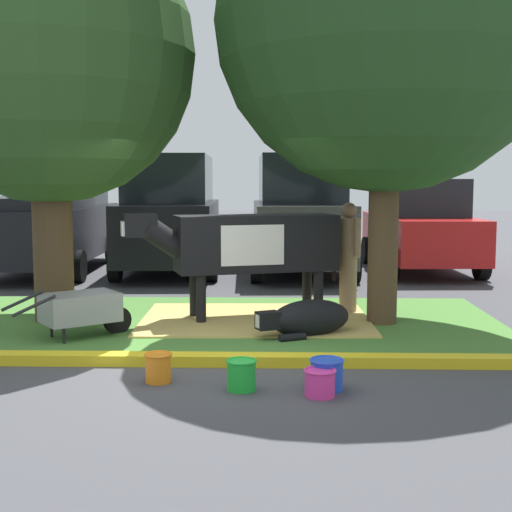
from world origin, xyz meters
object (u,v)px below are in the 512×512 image
object	(u,v)px
person_handler	(349,254)
sedan_silver	(420,226)
shade_tree_right	(387,20)
bucket_orange	(158,367)
suv_black	(171,214)
suv_dark_grey	(299,214)
bucket_blue	(327,374)
wheelbarrow	(82,308)
bucket_pink	(320,382)
cow_holstein	(249,244)
shade_tree_left	(47,57)
calf_lying	(308,319)
pickup_truck_black	(51,220)
bucket_green	(242,374)

from	to	relation	value
person_handler	sedan_silver	bearing A→B (deg)	67.76
shade_tree_right	bucket_orange	world-z (taller)	shade_tree_right
suv_black	suv_dark_grey	size ratio (longest dim) A/B	1.00
bucket_orange	bucket_blue	size ratio (longest dim) A/B	0.87
wheelbarrow	suv_dark_grey	world-z (taller)	suv_dark_grey
shade_tree_right	bucket_orange	distance (m)	5.60
shade_tree_right	bucket_pink	distance (m)	5.32
cow_holstein	shade_tree_right	bearing A→B (deg)	-9.52
shade_tree_right	cow_holstein	xyz separation A→B (m)	(-1.86, 0.31, -3.04)
bucket_orange	sedan_silver	distance (m)	9.82
suv_black	shade_tree_left	bearing A→B (deg)	-98.88
cow_holstein	bucket_blue	bearing A→B (deg)	-75.81
calf_lying	bucket_orange	xyz separation A→B (m)	(-1.58, -2.08, -0.09)
pickup_truck_black	calf_lying	bearing A→B (deg)	-50.56
bucket_blue	suv_black	bearing A→B (deg)	107.76
person_handler	bucket_pink	distance (m)	4.22
suv_dark_grey	sedan_silver	world-z (taller)	suv_dark_grey
pickup_truck_black	suv_dark_grey	world-z (taller)	suv_dark_grey
shade_tree_left	person_handler	world-z (taller)	shade_tree_left
bucket_green	suv_black	size ratio (longest dim) A/B	0.06
bucket_green	pickup_truck_black	xyz separation A→B (m)	(-4.62, 8.84, 0.96)
cow_holstein	bucket_pink	world-z (taller)	cow_holstein
person_handler	suv_dark_grey	distance (m)	4.74
bucket_blue	pickup_truck_black	xyz separation A→B (m)	(-5.43, 8.80, 0.96)
shade_tree_left	bucket_orange	size ratio (longest dim) A/B	19.59
cow_holstein	suv_black	size ratio (longest dim) A/B	0.65
person_handler	suv_black	distance (m)	5.83
shade_tree_right	pickup_truck_black	world-z (taller)	shade_tree_right
bucket_blue	sedan_silver	xyz separation A→B (m)	(2.67, 8.98, 0.83)
shade_tree_left	bucket_orange	bearing A→B (deg)	-56.63
bucket_pink	bucket_orange	bearing A→B (deg)	165.17
wheelbarrow	bucket_green	bearing A→B (deg)	-45.61
bucket_pink	bucket_blue	distance (m)	0.23
sedan_silver	suv_dark_grey	bearing A→B (deg)	-171.43
cow_holstein	bucket_pink	distance (m)	3.87
shade_tree_right	bucket_pink	size ratio (longest dim) A/B	21.06
bucket_blue	suv_dark_grey	xyz separation A→B (m)	(0.01, 8.58, 1.11)
bucket_pink	wheelbarrow	bearing A→B (deg)	140.74
cow_holstein	shade_tree_left	bearing A→B (deg)	-174.46
calf_lying	bucket_blue	world-z (taller)	calf_lying
calf_lying	suv_dark_grey	xyz separation A→B (m)	(0.09, 6.29, 1.03)
person_handler	suv_dark_grey	size ratio (longest dim) A/B	0.36
person_handler	bucket_green	distance (m)	4.24
bucket_green	bucket_pink	size ratio (longest dim) A/B	0.97
pickup_truck_black	bucket_pink	bearing A→B (deg)	-59.28
shade_tree_right	bucket_green	xyz separation A→B (m)	(-1.80, -3.19, -3.97)
pickup_truck_black	shade_tree_left	bearing A→B (deg)	-72.09
calf_lying	bucket_blue	distance (m)	2.29
sedan_silver	calf_lying	bearing A→B (deg)	-112.32
suv_black	pickup_truck_black	bearing A→B (deg)	176.63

